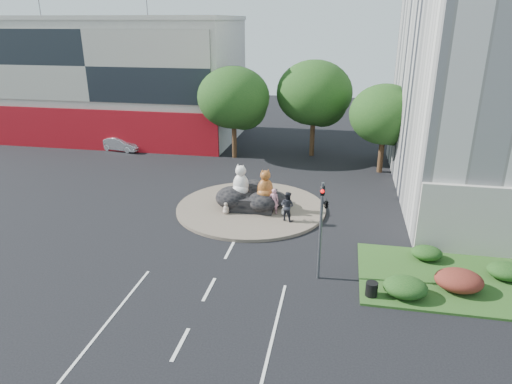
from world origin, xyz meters
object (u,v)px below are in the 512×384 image
Objects in this scene: cat_white at (241,179)px; pedestrian_pink at (274,201)px; cat_tabby at (265,183)px; litter_bin at (372,289)px; kitten_calico at (226,207)px; pedestrian_dark at (287,206)px; parked_car at (121,144)px; kitten_white at (285,209)px.

cat_white reaches higher than pedestrian_pink.
cat_tabby reaches higher than litter_bin.
kitten_calico is 0.43× the size of pedestrian_dark.
cat_white is at bearing -2.66° from pedestrian_dark.
cat_white is at bearing -119.26° from parked_car.
pedestrian_dark is 8.93m from litter_bin.
pedestrian_dark is at bearing -5.80° from cat_white.
pedestrian_dark is at bearing 122.91° from litter_bin.
parked_car is at bearing -39.35° from pedestrian_pink.
kitten_white is (3.06, -0.85, -1.55)m from cat_white.
pedestrian_dark is at bearing -62.51° from cat_tabby.
kitten_white is 0.45× the size of pedestrian_pink.
parked_car is (-14.78, 12.30, -1.47)m from cat_white.
kitten_white is at bearing 30.27° from kitten_calico.
cat_tabby reaches higher than kitten_white.
cat_tabby is 1.02× the size of pedestrian_dark.
litter_bin is (4.84, -7.47, -0.70)m from pedestrian_dark.
cat_white is 12.37m from litter_bin.
cat_white reaches higher than kitten_white.
kitten_calico is 1.22× the size of litter_bin.
kitten_white is at bearing -48.29° from pedestrian_dark.
kitten_calico is at bearing 19.17° from pedestrian_dark.
pedestrian_pink is at bearing 162.85° from kitten_white.
kitten_calico is 11.81m from litter_bin.
cat_tabby is at bearing -37.11° from pedestrian_pink.
kitten_white is at bearing 121.58° from litter_bin.
cat_white is 3.14× the size of litter_bin.
pedestrian_pink is (2.34, -0.78, -1.08)m from cat_white.
parked_car is 6.18× the size of litter_bin.
kitten_white is 1.17× the size of litter_bin.
pedestrian_pink is (-0.72, 0.08, 0.47)m from kitten_white.
kitten_calico is 3.79m from kitten_white.
cat_tabby is 2.39× the size of kitten_calico.
cat_tabby is 2.98m from kitten_calico.
litter_bin is at bearing -69.31° from kitten_white.
kitten_white is (1.37, -0.53, -1.48)m from cat_tabby.
cat_tabby is at bearing 147.85° from kitten_white.
pedestrian_pink is at bearing 2.60° from cat_white.
parked_car is (-17.84, 13.16, 0.09)m from kitten_white.
parked_car is 31.41m from litter_bin.
parked_car is at bearing -13.59° from pedestrian_dark.
cat_white reaches higher than kitten_calico.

